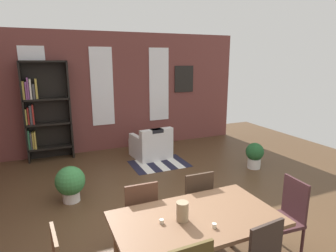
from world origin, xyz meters
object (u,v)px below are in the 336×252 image
object	(u,v)px
dining_chair_far_left	(139,215)
armchair_white	(151,146)
bookshelf_tall	(43,110)
dining_chair_head_right	(286,216)
vase_on_table	(182,211)
dining_chair_far_right	(195,203)
potted_plant_by_shelf	(70,182)
potted_plant_corner	(255,154)
dining_table	(196,225)

from	to	relation	value
dining_chair_far_left	armchair_white	world-z (taller)	dining_chair_far_left
bookshelf_tall	dining_chair_head_right	bearing A→B (deg)	-62.41
vase_on_table	dining_chair_head_right	distance (m)	1.40
vase_on_table	armchair_white	xyz separation A→B (m)	(1.14, 3.94, -0.60)
vase_on_table	dining_chair_far_right	bearing A→B (deg)	52.88
dining_chair_head_right	dining_chair_far_left	world-z (taller)	same
potted_plant_by_shelf	dining_chair_far_right	bearing A→B (deg)	-51.18
dining_chair_head_right	bookshelf_tall	xyz separation A→B (m)	(-2.51, 4.80, 0.65)
armchair_white	potted_plant_corner	world-z (taller)	armchair_white
vase_on_table	bookshelf_tall	world-z (taller)	bookshelf_tall
dining_chair_head_right	dining_chair_far_left	distance (m)	1.72
potted_plant_by_shelf	dining_chair_far_left	bearing A→B (deg)	-69.71
dining_table	dining_chair_far_right	world-z (taller)	dining_chair_far_right
vase_on_table	dining_chair_head_right	world-z (taller)	vase_on_table
dining_chair_head_right	dining_chair_far_right	world-z (taller)	same
dining_chair_head_right	armchair_white	world-z (taller)	dining_chair_head_right
dining_table	potted_plant_corner	xyz separation A→B (m)	(2.76, 2.39, -0.37)
dining_chair_far_right	bookshelf_tall	xyz separation A→B (m)	(-1.68, 4.09, 0.65)
potted_plant_corner	dining_chair_far_right	bearing A→B (deg)	-144.78
dining_chair_far_right	potted_plant_by_shelf	distance (m)	2.20
dining_chair_head_right	dining_table	bearing A→B (deg)	179.74
armchair_white	potted_plant_by_shelf	world-z (taller)	armchair_white
dining_chair_far_right	armchair_white	size ratio (longest dim) A/B	1.08
dining_chair_far_left	dining_chair_head_right	bearing A→B (deg)	-24.13
dining_table	dining_chair_far_right	bearing A→B (deg)	62.11
dining_chair_far_right	potted_plant_corner	size ratio (longest dim) A/B	1.70
dining_chair_head_right	dining_chair_far_left	size ratio (longest dim) A/B	1.00
vase_on_table	potted_plant_by_shelf	size ratio (longest dim) A/B	0.32
armchair_white	potted_plant_corner	size ratio (longest dim) A/B	1.58
dining_table	potted_plant_corner	world-z (taller)	dining_table
dining_chair_far_left	armchair_white	size ratio (longest dim) A/B	1.08
dining_chair_far_left	potted_plant_corner	bearing A→B (deg)	28.31
vase_on_table	dining_chair_far_left	size ratio (longest dim) A/B	0.20
bookshelf_tall	vase_on_table	bearing A→B (deg)	-76.51
potted_plant_by_shelf	potted_plant_corner	size ratio (longest dim) A/B	1.08
armchair_white	potted_plant_corner	distance (m)	2.36
vase_on_table	bookshelf_tall	xyz separation A→B (m)	(-1.15, 4.79, 0.29)
dining_chair_head_right	armchair_white	xyz separation A→B (m)	(-0.22, 3.95, -0.23)
vase_on_table	potted_plant_corner	world-z (taller)	vase_on_table
dining_table	potted_plant_corner	size ratio (longest dim) A/B	2.95
dining_chair_far_right	dining_chair_far_left	bearing A→B (deg)	180.00
armchair_white	potted_plant_by_shelf	bearing A→B (deg)	-142.27
dining_table	potted_plant_by_shelf	distance (m)	2.63
vase_on_table	dining_table	bearing A→B (deg)	0.00
dining_table	armchair_white	distance (m)	4.08
potted_plant_by_shelf	potted_plant_corner	world-z (taller)	potted_plant_by_shelf
dining_chair_head_right	dining_chair_far_right	distance (m)	1.09
dining_table	dining_chair_head_right	size ratio (longest dim) A/B	1.74
armchair_white	potted_plant_by_shelf	size ratio (longest dim) A/B	1.47
potted_plant_corner	potted_plant_by_shelf	bearing A→B (deg)	179.70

